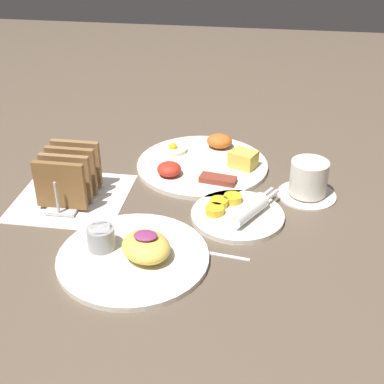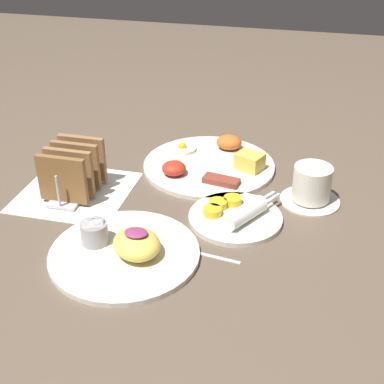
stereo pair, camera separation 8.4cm
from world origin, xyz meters
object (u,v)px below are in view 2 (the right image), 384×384
object	(u,v)px
plate_breakfast	(211,163)
plate_condiments	(236,215)
plate_foreground	(125,249)
toast_rack	(73,170)
coffee_cup	(312,186)

from	to	relation	value
plate_breakfast	plate_condiments	bearing A→B (deg)	-65.17
plate_foreground	toast_rack	distance (m)	0.25
plate_foreground	toast_rack	xyz separation A→B (m)	(-0.17, 0.18, 0.04)
toast_rack	coffee_cup	distance (m)	0.48
plate_condiments	coffee_cup	xyz separation A→B (m)	(0.13, 0.10, 0.03)
plate_breakfast	plate_condiments	xyz separation A→B (m)	(0.09, -0.20, 0.00)
plate_condiments	coffee_cup	distance (m)	0.17
plate_foreground	coffee_cup	bearing A→B (deg)	40.94
plate_condiments	toast_rack	size ratio (longest dim) A/B	1.21
coffee_cup	plate_condiments	bearing A→B (deg)	-142.10
toast_rack	plate_foreground	bearing A→B (deg)	-45.62
plate_breakfast	coffee_cup	size ratio (longest dim) A/B	2.45
plate_foreground	plate_breakfast	bearing A→B (deg)	78.22
toast_rack	plate_breakfast	bearing A→B (deg)	35.39
plate_condiments	plate_foreground	distance (m)	0.23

